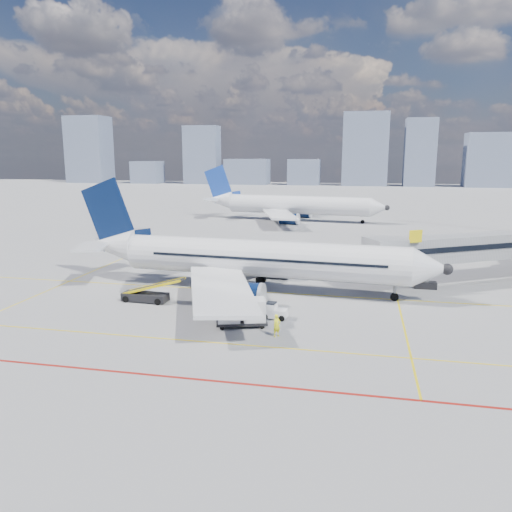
{
  "coord_description": "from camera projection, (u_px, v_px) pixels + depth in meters",
  "views": [
    {
      "loc": [
        10.32,
        -38.63,
        13.26
      ],
      "look_at": [
        0.85,
        6.13,
        4.0
      ],
      "focal_mm": 35.0,
      "sensor_mm": 36.0,
      "label": 1
    }
  ],
  "objects": [
    {
      "name": "cargo_dolly",
      "position": [
        241.0,
        312.0,
        39.18
      ],
      "size": [
        4.34,
        2.87,
        2.19
      ],
      "rotation": [
        0.0,
        0.0,
        0.3
      ],
      "color": "black",
      "rests_on": "ground"
    },
    {
      "name": "baggage_tug",
      "position": [
        274.0,
        311.0,
        41.15
      ],
      "size": [
        2.05,
        1.36,
        1.35
      ],
      "rotation": [
        0.0,
        0.0,
        -0.1
      ],
      "color": "silver",
      "rests_on": "ground"
    },
    {
      "name": "distant_skyline",
      "position": [
        339.0,
        155.0,
        221.37
      ],
      "size": [
        252.36,
        14.15,
        31.86
      ],
      "color": "slate",
      "rests_on": "ground"
    },
    {
      "name": "jet_bridge",
      "position": [
        487.0,
        247.0,
        52.48
      ],
      "size": [
        23.55,
        15.78,
        6.3
      ],
      "color": "gray",
      "rests_on": "ground"
    },
    {
      "name": "ramp_worker",
      "position": [
        277.0,
        325.0,
        37.01
      ],
      "size": [
        0.73,
        0.74,
        1.72
      ],
      "primitive_type": "imported",
      "rotation": [
        0.0,
        0.0,
        0.82
      ],
      "color": "yellow",
      "rests_on": "ground"
    },
    {
      "name": "ground",
      "position": [
        231.0,
        316.0,
        41.77
      ],
      "size": [
        420.0,
        420.0,
        0.0
      ],
      "primitive_type": "plane",
      "color": "gray",
      "rests_on": "ground"
    },
    {
      "name": "belt_loader",
      "position": [
        147.0,
        295.0,
        45.9
      ],
      "size": [
        6.12,
        1.87,
        2.48
      ],
      "rotation": [
        0.0,
        0.0,
        -0.06
      ],
      "color": "black",
      "rests_on": "ground"
    },
    {
      "name": "main_aircraft",
      "position": [
        248.0,
        258.0,
        49.47
      ],
      "size": [
        37.63,
        32.76,
        11.01
      ],
      "rotation": [
        0.0,
        0.0,
        -0.07
      ],
      "color": "silver",
      "rests_on": "ground"
    },
    {
      "name": "second_aircraft",
      "position": [
        290.0,
        205.0,
        102.49
      ],
      "size": [
        38.9,
        33.82,
        11.39
      ],
      "rotation": [
        0.0,
        0.0,
        -0.12
      ],
      "color": "silver",
      "rests_on": "ground"
    },
    {
      "name": "apron_markings",
      "position": [
        211.0,
        332.0,
        38.14
      ],
      "size": [
        90.0,
        35.12,
        0.01
      ],
      "color": "#D8BD0B",
      "rests_on": "ground"
    }
  ]
}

